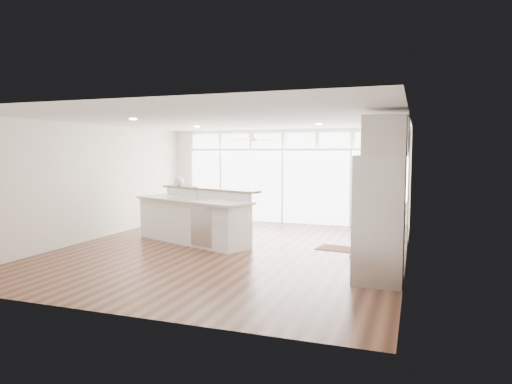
% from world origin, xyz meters
% --- Properties ---
extents(floor, '(7.00, 8.00, 0.02)m').
position_xyz_m(floor, '(0.00, 0.00, -0.01)').
color(floor, '#3D1E13').
rests_on(floor, ground).
extents(ceiling, '(7.00, 8.00, 0.02)m').
position_xyz_m(ceiling, '(0.00, 0.00, 2.70)').
color(ceiling, silver).
rests_on(ceiling, wall_back).
extents(wall_back, '(7.00, 0.04, 2.70)m').
position_xyz_m(wall_back, '(0.00, 4.00, 1.35)').
color(wall_back, silver).
rests_on(wall_back, floor).
extents(wall_front, '(7.00, 0.04, 2.70)m').
position_xyz_m(wall_front, '(0.00, -4.00, 1.35)').
color(wall_front, silver).
rests_on(wall_front, floor).
extents(wall_left, '(0.04, 8.00, 2.70)m').
position_xyz_m(wall_left, '(-3.50, 0.00, 1.35)').
color(wall_left, silver).
rests_on(wall_left, floor).
extents(wall_right, '(0.04, 8.00, 2.70)m').
position_xyz_m(wall_right, '(3.50, 0.00, 1.35)').
color(wall_right, silver).
rests_on(wall_right, floor).
extents(glass_wall, '(5.80, 0.06, 2.08)m').
position_xyz_m(glass_wall, '(0.00, 3.94, 1.05)').
color(glass_wall, silver).
rests_on(glass_wall, wall_back).
extents(transom_row, '(5.90, 0.06, 0.40)m').
position_xyz_m(transom_row, '(0.00, 3.94, 2.38)').
color(transom_row, silver).
rests_on(transom_row, wall_back).
extents(desk_window, '(0.04, 0.85, 0.85)m').
position_xyz_m(desk_window, '(3.46, 0.30, 1.55)').
color(desk_window, white).
rests_on(desk_window, wall_right).
extents(ceiling_fan, '(1.16, 1.16, 0.32)m').
position_xyz_m(ceiling_fan, '(-0.50, 2.80, 2.48)').
color(ceiling_fan, white).
rests_on(ceiling_fan, ceiling).
extents(recessed_lights, '(3.40, 3.00, 0.02)m').
position_xyz_m(recessed_lights, '(0.00, 0.20, 2.68)').
color(recessed_lights, beige).
rests_on(recessed_lights, ceiling).
extents(oven_cabinet, '(0.64, 1.20, 2.50)m').
position_xyz_m(oven_cabinet, '(3.17, 1.80, 1.25)').
color(oven_cabinet, white).
rests_on(oven_cabinet, floor).
extents(desk_nook, '(0.72, 1.30, 0.76)m').
position_xyz_m(desk_nook, '(3.13, 0.30, 0.38)').
color(desk_nook, white).
rests_on(desk_nook, floor).
extents(upper_cabinets, '(0.64, 1.30, 0.64)m').
position_xyz_m(upper_cabinets, '(3.17, 0.30, 2.35)').
color(upper_cabinets, white).
rests_on(upper_cabinets, wall_right).
extents(refrigerator, '(0.76, 0.90, 2.00)m').
position_xyz_m(refrigerator, '(3.11, -1.35, 1.00)').
color(refrigerator, '#B9B9BE').
rests_on(refrigerator, floor).
extents(fridge_cabinet, '(0.64, 0.90, 0.60)m').
position_xyz_m(fridge_cabinet, '(3.17, -1.35, 2.30)').
color(fridge_cabinet, white).
rests_on(fridge_cabinet, wall_right).
extents(framed_photos, '(0.06, 0.22, 0.80)m').
position_xyz_m(framed_photos, '(3.46, 0.92, 1.40)').
color(framed_photos, black).
rests_on(framed_photos, wall_right).
extents(kitchen_island, '(3.28, 2.18, 1.22)m').
position_xyz_m(kitchen_island, '(-1.12, 0.48, 0.61)').
color(kitchen_island, white).
rests_on(kitchen_island, floor).
extents(rug, '(0.94, 0.75, 0.01)m').
position_xyz_m(rug, '(2.12, 0.89, 0.01)').
color(rug, '#3D2013').
rests_on(rug, floor).
extents(office_chair, '(0.70, 0.68, 1.08)m').
position_xyz_m(office_chair, '(2.79, 0.06, 0.54)').
color(office_chair, black).
rests_on(office_chair, floor).
extents(fishbowl, '(0.31, 0.31, 0.24)m').
position_xyz_m(fishbowl, '(-1.86, 1.19, 1.34)').
color(fishbowl, silver).
rests_on(fishbowl, kitchen_island).
extents(monitor, '(0.14, 0.48, 0.39)m').
position_xyz_m(monitor, '(3.05, 0.30, 0.96)').
color(monitor, black).
rests_on(monitor, desk_nook).
extents(keyboard, '(0.17, 0.35, 0.02)m').
position_xyz_m(keyboard, '(2.88, 0.30, 0.77)').
color(keyboard, silver).
rests_on(keyboard, desk_nook).
extents(potted_plant, '(0.34, 0.36, 0.25)m').
position_xyz_m(potted_plant, '(3.17, 1.80, 2.63)').
color(potted_plant, '#255323').
rests_on(potted_plant, oven_cabinet).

